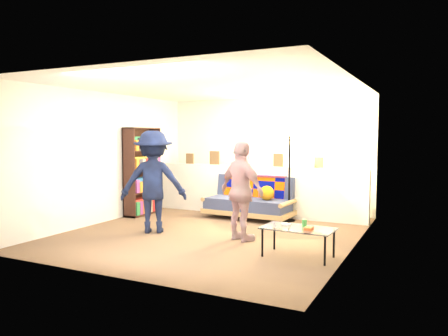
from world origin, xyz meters
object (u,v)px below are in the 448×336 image
(person_left, at_px, (153,182))
(person_right, at_px, (242,191))
(coffee_table, at_px, (299,230))
(floor_lamp, at_px, (291,158))
(futon_sofa, at_px, (250,201))
(bookshelf, at_px, (142,174))

(person_left, height_order, person_right, person_left)
(coffee_table, xyz_separation_m, floor_lamp, (-0.85, 2.30, 0.81))
(futon_sofa, xyz_separation_m, bookshelf, (-2.13, -0.59, 0.48))
(bookshelf, bearing_deg, person_left, -47.16)
(futon_sofa, xyz_separation_m, person_left, (-0.97, -1.84, 0.50))
(bookshelf, height_order, coffee_table, bookshelf)
(person_left, relative_size, person_right, 1.11)
(futon_sofa, bearing_deg, bookshelf, -164.50)
(bookshelf, relative_size, person_left, 1.04)
(futon_sofa, bearing_deg, floor_lamp, 4.99)
(person_left, bearing_deg, floor_lamp, -162.47)
(floor_lamp, relative_size, person_right, 1.09)
(coffee_table, distance_m, person_right, 1.22)
(coffee_table, height_order, person_right, person_right)
(bookshelf, xyz_separation_m, floor_lamp, (2.91, 0.66, 0.36))
(bookshelf, height_order, floor_lamp, bookshelf)
(coffee_table, bearing_deg, person_left, 171.42)
(futon_sofa, relative_size, floor_lamp, 1.05)
(floor_lamp, bearing_deg, person_left, -132.59)
(coffee_table, bearing_deg, floor_lamp, 110.17)
(floor_lamp, bearing_deg, person_right, -96.28)
(floor_lamp, height_order, person_left, person_left)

